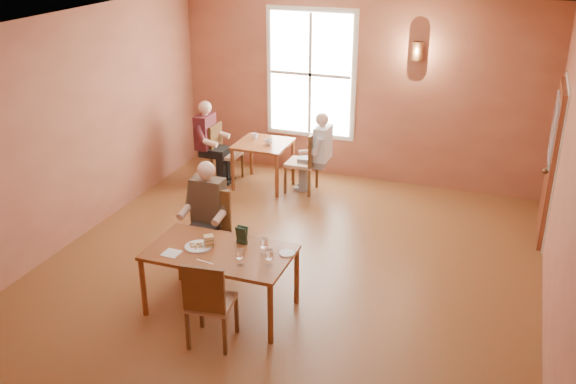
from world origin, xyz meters
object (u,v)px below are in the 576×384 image
(diner_white, at_px, (303,154))
(diner_maroon, at_px, (225,143))
(chair_diner_main, at_px, (206,235))
(chair_empty, at_px, (211,300))
(second_table, at_px, (263,164))
(diner_main, at_px, (205,226))
(chair_diner_maroon, at_px, (227,153))
(main_table, at_px, (221,280))
(chair_diner_white, at_px, (301,161))

(diner_white, xyz_separation_m, diner_maroon, (-1.36, 0.00, 0.03))
(chair_diner_main, relative_size, diner_maroon, 0.80)
(chair_empty, distance_m, second_table, 4.22)
(diner_main, bearing_deg, diner_white, -95.17)
(chair_diner_maroon, bearing_deg, main_table, 24.12)
(chair_empty, bearing_deg, second_table, 98.09)
(chair_diner_white, distance_m, chair_diner_maroon, 1.30)
(main_table, bearing_deg, chair_diner_maroon, 114.12)
(chair_diner_main, height_order, chair_diner_maroon, chair_diner_main)
(diner_white, bearing_deg, chair_diner_white, 90.00)
(chair_diner_main, distance_m, diner_main, 0.14)
(chair_empty, height_order, second_table, chair_empty)
(chair_diner_main, xyz_separation_m, second_table, (-0.42, 2.85, -0.16))
(chair_diner_maroon, bearing_deg, diner_white, 90.00)
(chair_diner_main, bearing_deg, diner_white, -95.22)
(second_table, bearing_deg, main_table, -75.31)
(chair_diner_main, xyz_separation_m, chair_empty, (0.67, -1.22, -0.03))
(diner_white, distance_m, chair_diner_maroon, 1.34)
(second_table, distance_m, chair_diner_white, 0.66)
(main_table, bearing_deg, chair_empty, -73.42)
(main_table, height_order, diner_main, diner_main)
(chair_empty, relative_size, chair_diner_white, 0.98)
(chair_diner_maroon, bearing_deg, diner_main, 20.33)
(main_table, relative_size, second_table, 1.89)
(chair_diner_main, bearing_deg, main_table, 127.57)
(chair_diner_main, bearing_deg, chair_empty, 118.79)
(chair_diner_white, xyz_separation_m, diner_white, (0.03, 0.00, 0.13))
(chair_diner_white, bearing_deg, chair_diner_main, 175.38)
(diner_maroon, bearing_deg, chair_diner_main, 21.06)
(chair_diner_white, xyz_separation_m, chair_diner_maroon, (-1.30, 0.00, -0.03))
(chair_empty, bearing_deg, diner_white, 88.85)
(diner_main, relative_size, diner_maroon, 1.01)
(second_table, relative_size, chair_diner_maroon, 0.88)
(chair_diner_main, distance_m, chair_diner_white, 2.86)
(main_table, height_order, chair_diner_maroon, chair_diner_maroon)
(chair_empty, relative_size, diner_maroon, 0.75)
(diner_main, bearing_deg, chair_empty, 119.40)
(diner_main, relative_size, diner_white, 1.06)
(main_table, distance_m, diner_maroon, 3.86)
(main_table, distance_m, chair_diner_main, 0.83)
(diner_main, relative_size, chair_empty, 1.35)
(chair_diner_main, bearing_deg, chair_diner_maroon, -69.47)
(diner_main, bearing_deg, diner_maroon, -69.14)
(diner_main, xyz_separation_m, chair_diner_maroon, (-1.07, 2.88, -0.19))
(chair_empty, distance_m, diner_maroon, 4.44)
(chair_diner_main, height_order, chair_empty, chair_diner_main)
(chair_diner_white, xyz_separation_m, diner_maroon, (-1.33, 0.00, 0.15))
(chair_diner_white, height_order, diner_white, diner_white)
(chair_diner_white, height_order, chair_diner_maroon, chair_diner_white)
(chair_empty, bearing_deg, chair_diner_maroon, 106.25)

